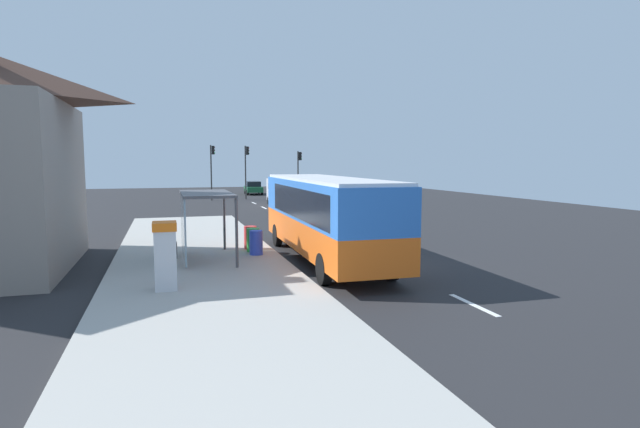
# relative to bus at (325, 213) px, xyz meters

# --- Properties ---
(ground_plane) EXTENTS (56.00, 92.00, 0.04)m
(ground_plane) POSITION_rel_bus_xyz_m (1.71, 13.00, -1.86)
(ground_plane) COLOR #262628
(sidewalk_platform) EXTENTS (6.20, 30.00, 0.18)m
(sidewalk_platform) POSITION_rel_bus_xyz_m (-4.69, 1.00, -1.75)
(sidewalk_platform) COLOR #ADAAA3
(sidewalk_platform) RESTS_ON ground
(lane_stripe_seg_0) EXTENTS (0.16, 2.20, 0.01)m
(lane_stripe_seg_0) POSITION_rel_bus_xyz_m (1.96, -7.00, -1.84)
(lane_stripe_seg_0) COLOR silver
(lane_stripe_seg_0) RESTS_ON ground
(lane_stripe_seg_1) EXTENTS (0.16, 2.20, 0.01)m
(lane_stripe_seg_1) POSITION_rel_bus_xyz_m (1.96, -2.00, -1.84)
(lane_stripe_seg_1) COLOR silver
(lane_stripe_seg_1) RESTS_ON ground
(lane_stripe_seg_2) EXTENTS (0.16, 2.20, 0.01)m
(lane_stripe_seg_2) POSITION_rel_bus_xyz_m (1.96, 3.00, -1.84)
(lane_stripe_seg_2) COLOR silver
(lane_stripe_seg_2) RESTS_ON ground
(lane_stripe_seg_3) EXTENTS (0.16, 2.20, 0.01)m
(lane_stripe_seg_3) POSITION_rel_bus_xyz_m (1.96, 8.00, -1.84)
(lane_stripe_seg_3) COLOR silver
(lane_stripe_seg_3) RESTS_ON ground
(lane_stripe_seg_4) EXTENTS (0.16, 2.20, 0.01)m
(lane_stripe_seg_4) POSITION_rel_bus_xyz_m (1.96, 13.00, -1.84)
(lane_stripe_seg_4) COLOR silver
(lane_stripe_seg_4) RESTS_ON ground
(lane_stripe_seg_5) EXTENTS (0.16, 2.20, 0.01)m
(lane_stripe_seg_5) POSITION_rel_bus_xyz_m (1.96, 18.00, -1.84)
(lane_stripe_seg_5) COLOR silver
(lane_stripe_seg_5) RESTS_ON ground
(lane_stripe_seg_6) EXTENTS (0.16, 2.20, 0.01)m
(lane_stripe_seg_6) POSITION_rel_bus_xyz_m (1.96, 23.00, -1.84)
(lane_stripe_seg_6) COLOR silver
(lane_stripe_seg_6) RESTS_ON ground
(lane_stripe_seg_7) EXTENTS (0.16, 2.20, 0.01)m
(lane_stripe_seg_7) POSITION_rel_bus_xyz_m (1.96, 28.00, -1.84)
(lane_stripe_seg_7) COLOR silver
(lane_stripe_seg_7) RESTS_ON ground
(bus) EXTENTS (2.75, 11.06, 3.21)m
(bus) POSITION_rel_bus_xyz_m (0.00, 0.00, 0.00)
(bus) COLOR orange
(bus) RESTS_ON ground
(white_van) EXTENTS (2.17, 5.26, 2.30)m
(white_van) POSITION_rel_bus_xyz_m (3.91, 24.59, -0.50)
(white_van) COLOR silver
(white_van) RESTS_ON ground
(sedan_near) EXTENTS (2.04, 4.49, 1.52)m
(sedan_near) POSITION_rel_bus_xyz_m (4.01, 40.65, -1.05)
(sedan_near) COLOR #195933
(sedan_near) RESTS_ON ground
(ticket_machine) EXTENTS (0.66, 0.76, 1.94)m
(ticket_machine) POSITION_rel_bus_xyz_m (-5.89, -3.57, -0.67)
(ticket_machine) COLOR silver
(ticket_machine) RESTS_ON sidewalk_platform
(recycling_bin_blue) EXTENTS (0.52, 0.52, 0.95)m
(recycling_bin_blue) POSITION_rel_bus_xyz_m (-2.49, 1.10, -1.19)
(recycling_bin_blue) COLOR blue
(recycling_bin_blue) RESTS_ON sidewalk_platform
(recycling_bin_green) EXTENTS (0.52, 0.52, 0.95)m
(recycling_bin_green) POSITION_rel_bus_xyz_m (-2.49, 1.80, -1.19)
(recycling_bin_green) COLOR green
(recycling_bin_green) RESTS_ON sidewalk_platform
(recycling_bin_red) EXTENTS (0.52, 0.52, 0.95)m
(recycling_bin_red) POSITION_rel_bus_xyz_m (-2.49, 2.50, -1.19)
(recycling_bin_red) COLOR red
(recycling_bin_red) RESTS_ON sidewalk_platform
(traffic_light_near_side) EXTENTS (0.49, 0.28, 4.87)m
(traffic_light_near_side) POSITION_rel_bus_xyz_m (7.21, 31.63, 1.40)
(traffic_light_near_side) COLOR #2D2D2D
(traffic_light_near_side) RESTS_ON ground
(traffic_light_far_side) EXTENTS (0.49, 0.28, 5.44)m
(traffic_light_far_side) POSITION_rel_bus_xyz_m (-1.39, 32.43, 1.75)
(traffic_light_far_side) COLOR #2D2D2D
(traffic_light_far_side) RESTS_ON ground
(traffic_light_median) EXTENTS (0.49, 0.28, 5.43)m
(traffic_light_median) POSITION_rel_bus_xyz_m (2.11, 33.23, 1.74)
(traffic_light_median) COLOR #2D2D2D
(traffic_light_median) RESTS_ON ground
(bus_shelter) EXTENTS (1.80, 4.00, 2.50)m
(bus_shelter) POSITION_rel_bus_xyz_m (-4.70, 0.75, 0.25)
(bus_shelter) COLOR #4C4C51
(bus_shelter) RESTS_ON sidewalk_platform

